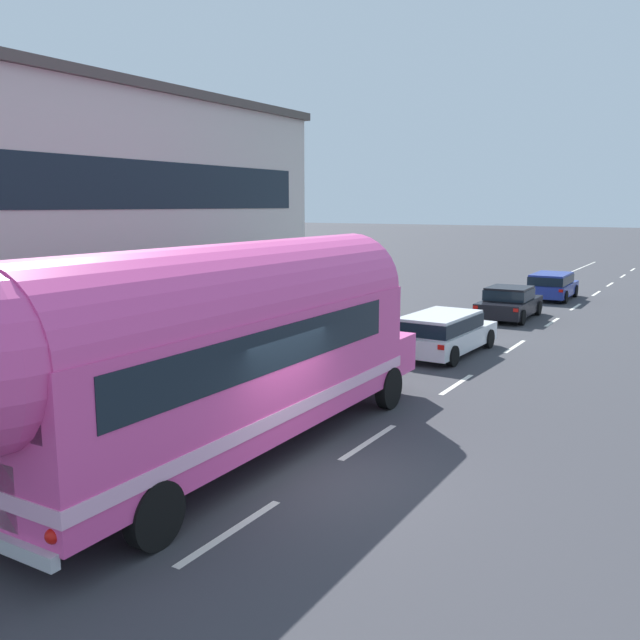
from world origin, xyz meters
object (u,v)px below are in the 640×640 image
(car_second, at_px, (509,302))
(car_third, at_px, (552,284))
(car_lead, at_px, (443,331))
(painted_bus, at_px, (219,344))

(car_second, bearing_deg, car_third, 88.10)
(car_lead, height_order, car_second, same)
(painted_bus, distance_m, car_third, 26.46)
(car_lead, xyz_separation_m, car_third, (0.09, 15.28, 0.00))
(painted_bus, relative_size, car_second, 2.83)
(car_lead, distance_m, car_second, 8.24)
(car_second, relative_size, car_third, 1.02)
(car_lead, distance_m, car_third, 15.28)
(painted_bus, distance_m, car_second, 19.44)
(painted_bus, distance_m, car_lead, 11.24)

